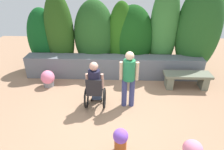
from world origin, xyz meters
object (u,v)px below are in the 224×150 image
(flower_pot_purple_near, at_px, (121,139))
(flower_pot_terracotta_by_wall, at_px, (48,79))
(stone_bench, at_px, (187,78))
(person_in_wheelchair, at_px, (95,86))
(person_standing_companion, at_px, (129,76))

(flower_pot_purple_near, height_order, flower_pot_terracotta_by_wall, flower_pot_purple_near)
(stone_bench, bearing_deg, person_in_wheelchair, -151.12)
(stone_bench, relative_size, flower_pot_purple_near, 2.58)
(person_standing_companion, bearing_deg, stone_bench, 35.02)
(stone_bench, xyz_separation_m, flower_pot_purple_near, (-2.06, -2.58, -0.01))
(person_standing_companion, xyz_separation_m, flower_pot_purple_near, (-0.20, -1.56, -0.59))
(person_in_wheelchair, xyz_separation_m, person_standing_companion, (0.87, 0.07, 0.28))
(person_in_wheelchair, height_order, flower_pot_purple_near, person_in_wheelchair)
(person_in_wheelchair, relative_size, flower_pot_purple_near, 2.40)
(person_in_wheelchair, height_order, person_standing_companion, person_standing_companion)
(person_in_wheelchair, relative_size, flower_pot_terracotta_by_wall, 2.49)
(person_in_wheelchair, relative_size, person_standing_companion, 0.85)
(person_standing_companion, relative_size, flower_pot_purple_near, 2.82)
(person_standing_companion, bearing_deg, flower_pot_terracotta_by_wall, 165.84)
(person_standing_companion, xyz_separation_m, flower_pot_terracotta_by_wall, (-2.50, 0.93, -0.64))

